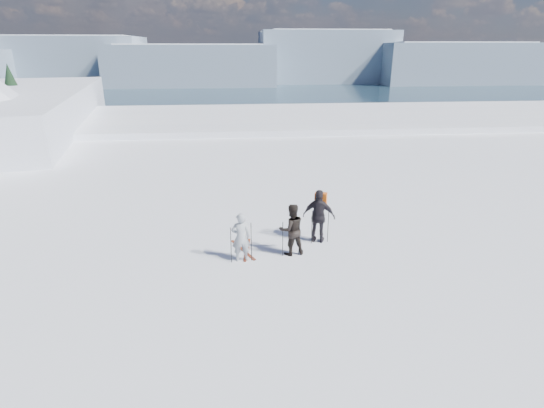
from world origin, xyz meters
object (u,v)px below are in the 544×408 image
Objects in this scene: skier_dark at (291,229)px; skier_pack at (319,216)px; skier_grey at (241,237)px; skis_loose at (245,250)px.

skier_pack is (1.07, 0.84, 0.08)m from skier_dark.
skier_pack reaches higher than skier_dark.
skier_dark is (1.66, 0.31, 0.06)m from skier_grey.
skier_pack reaches higher than skier_grey.
skier_dark reaches higher than skier_grey.
skier_dark is 1.79m from skis_loose.
skier_grey is at bearing -101.14° from skis_loose.
skier_dark is 0.92× the size of skier_pack.
skier_grey reaches higher than skis_loose.
skier_dark reaches higher than skis_loose.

